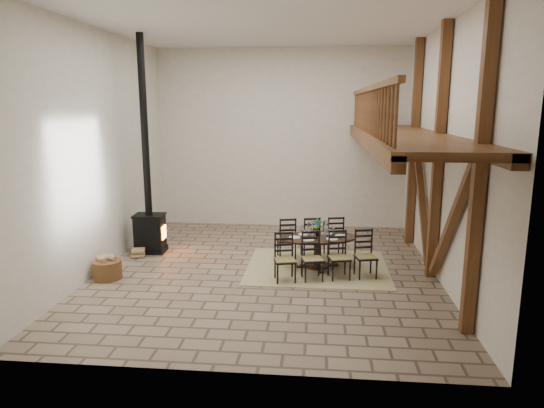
# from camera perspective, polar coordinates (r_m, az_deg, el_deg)

# --- Properties ---
(ground) EXTENTS (8.00, 8.00, 0.00)m
(ground) POSITION_cam_1_polar(r_m,az_deg,el_deg) (10.37, -0.65, -7.85)
(ground) COLOR #8F795F
(ground) RESTS_ON ground
(room_shell) EXTENTS (7.02, 8.02, 5.01)m
(room_shell) POSITION_cam_1_polar(r_m,az_deg,el_deg) (9.73, 6.39, 8.96)
(room_shell) COLOR white
(room_shell) RESTS_ON ground
(rug) EXTENTS (3.00, 2.50, 0.02)m
(rug) POSITION_cam_1_polar(r_m,az_deg,el_deg) (10.60, 5.34, -7.40)
(rug) COLOR tan
(rug) RESTS_ON ground
(dining_table) EXTENTS (2.16, 2.21, 1.07)m
(dining_table) POSITION_cam_1_polar(r_m,az_deg,el_deg) (10.42, 5.47, -5.70)
(dining_table) COLOR black
(dining_table) RESTS_ON ground
(wood_stove) EXTENTS (0.74, 0.58, 5.00)m
(wood_stove) POSITION_cam_1_polar(r_m,az_deg,el_deg) (11.72, -14.31, -0.28)
(wood_stove) COLOR black
(wood_stove) RESTS_ON ground
(log_basket) EXTENTS (0.57, 0.57, 0.48)m
(log_basket) POSITION_cam_1_polar(r_m,az_deg,el_deg) (10.41, -18.81, -7.21)
(log_basket) COLOR brown
(log_basket) RESTS_ON ground
(log_stack) EXTENTS (0.36, 0.36, 0.20)m
(log_stack) POSITION_cam_1_polar(r_m,az_deg,el_deg) (11.63, -15.45, -5.58)
(log_stack) COLOR tan
(log_stack) RESTS_ON ground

